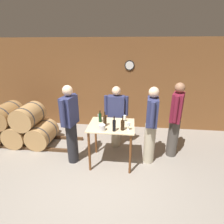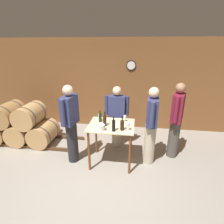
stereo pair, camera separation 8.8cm
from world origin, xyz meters
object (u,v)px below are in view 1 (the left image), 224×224
object	(u,v)px
wine_bottle_right	(123,125)
wine_glass_near_center	(125,117)
wine_bottle_far_left	(100,117)
wine_glass_near_left	(99,116)
person_visitor_near_door	(71,124)
person_visitor_bearded	(175,119)
ice_bucket	(102,128)
wine_bottle_left	(105,121)
wine_glass_near_right	(129,124)
wine_bottle_center	(114,125)
person_visitor_with_scarf	(116,116)
person_host	(151,125)

from	to	relation	value
wine_bottle_right	wine_glass_near_center	xyz separation A→B (m)	(0.02, 0.43, -0.01)
wine_bottle_far_left	wine_glass_near_left	distance (m)	0.09
person_visitor_near_door	wine_glass_near_left	bearing A→B (deg)	25.48
person_visitor_bearded	ice_bucket	bearing A→B (deg)	-155.19
wine_bottle_left	wine_glass_near_right	bearing A→B (deg)	-15.93
wine_bottle_right	person_visitor_bearded	xyz separation A→B (m)	(1.15, 0.65, -0.10)
wine_bottle_right	wine_glass_near_right	distance (m)	0.12
wine_bottle_center	wine_bottle_right	world-z (taller)	wine_bottle_center
wine_bottle_far_left	wine_bottle_right	xyz separation A→B (m)	(0.51, -0.34, 0.01)
ice_bucket	person_visitor_with_scarf	size ratio (longest dim) A/B	0.08
wine_glass_near_right	ice_bucket	size ratio (longest dim) A/B	1.28
wine_bottle_center	person_visitor_bearded	distance (m)	1.49
wine_bottle_right	person_host	distance (m)	0.68
wine_glass_near_right	person_host	bearing A→B (deg)	34.78
person_host	person_visitor_with_scarf	bearing A→B (deg)	143.62
wine_bottle_center	person_visitor_bearded	size ratio (longest dim) A/B	0.17
wine_bottle_center	person_visitor_with_scarf	bearing A→B (deg)	92.92
wine_bottle_center	person_visitor_near_door	xyz separation A→B (m)	(-0.95, 0.22, -0.11)
wine_glass_near_left	person_visitor_bearded	distance (m)	1.71
wine_bottle_left	ice_bucket	distance (m)	0.22
ice_bucket	person_visitor_near_door	size ratio (longest dim) A/B	0.07
wine_bottle_far_left	wine_glass_near_center	world-z (taller)	wine_bottle_far_left
wine_glass_near_center	wine_glass_near_right	size ratio (longest dim) A/B	0.83
wine_glass_near_right	ice_bucket	world-z (taller)	wine_glass_near_right
wine_glass_near_right	person_host	size ratio (longest dim) A/B	0.09
wine_glass_near_center	wine_bottle_center	bearing A→B (deg)	-110.20
wine_glass_near_left	person_visitor_near_door	bearing A→B (deg)	-154.52
wine_glass_near_right	person_visitor_with_scarf	distance (m)	0.99
wine_glass_near_right	person_host	xyz separation A→B (m)	(0.47, 0.32, -0.13)
wine_bottle_right	wine_bottle_center	bearing A→B (deg)	-159.03
wine_glass_near_right	person_visitor_near_door	world-z (taller)	person_visitor_near_door
wine_bottle_center	wine_glass_near_left	xyz separation A→B (m)	(-0.38, 0.49, -0.02)
wine_glass_near_center	ice_bucket	xyz separation A→B (m)	(-0.42, -0.50, -0.03)
wine_bottle_far_left	wine_glass_near_left	world-z (taller)	wine_bottle_far_left
wine_bottle_left	wine_glass_near_left	xyz separation A→B (m)	(-0.17, 0.28, -0.01)
wine_bottle_right	person_host	xyz separation A→B (m)	(0.59, 0.33, -0.12)
wine_bottle_center	wine_glass_near_center	distance (m)	0.53
wine_bottle_far_left	ice_bucket	distance (m)	0.42
wine_glass_near_right	wine_bottle_far_left	bearing A→B (deg)	152.09
person_host	wine_glass_near_left	bearing A→B (deg)	175.28
wine_bottle_far_left	wine_bottle_center	bearing A→B (deg)	-49.20
wine_bottle_left	person_visitor_bearded	xyz separation A→B (m)	(1.52, 0.50, -0.11)
person_visitor_with_scarf	person_host	bearing A→B (deg)	-36.38
person_host	wine_bottle_left	bearing A→B (deg)	-169.05
ice_bucket	person_visitor_bearded	bearing A→B (deg)	24.81
ice_bucket	person_host	world-z (taller)	person_host
wine_glass_near_center	person_visitor_near_door	bearing A→B (deg)	-166.21
wine_bottle_left	wine_glass_near_left	size ratio (longest dim) A/B	2.18
person_visitor_bearded	person_visitor_near_door	size ratio (longest dim) A/B	1.00
wine_bottle_center	ice_bucket	world-z (taller)	wine_bottle_center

